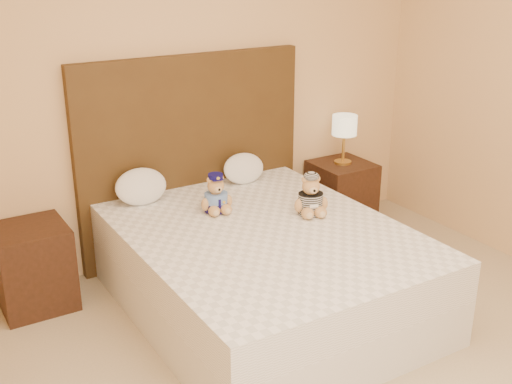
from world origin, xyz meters
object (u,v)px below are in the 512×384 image
pillow_right (244,167)px  lamp (344,128)px  nightstand_left (34,267)px  teddy_police (216,193)px  bed (265,269)px  nightstand_right (341,195)px  teddy_prisoner (311,195)px  pillow_left (141,185)px

pillow_right → lamp: bearing=-1.9°
nightstand_left → teddy_police: 1.26m
nightstand_left → bed: bearing=-32.6°
nightstand_right → teddy_prisoner: (-0.86, -0.73, 0.41)m
nightstand_left → nightstand_right: same height
lamp → pillow_left: 1.74m
nightstand_left → pillow_right: size_ratio=1.65×
teddy_police → pillow_left: 0.54m
teddy_prisoner → pillow_left: teddy_prisoner is taller
lamp → pillow_left: (-1.73, 0.03, -0.17)m
teddy_prisoner → pillow_right: 0.77m
bed → pillow_left: 1.04m
lamp → teddy_police: bearing=-164.6°
bed → nightstand_left: 1.48m
nightstand_left → nightstand_right: size_ratio=1.00×
bed → nightstand_left: same height
teddy_prisoner → pillow_left: 1.16m
pillow_left → pillow_right: 0.81m
nightstand_right → lamp: lamp is taller
nightstand_right → pillow_right: size_ratio=1.65×
bed → nightstand_right: size_ratio=3.64×
nightstand_right → teddy_prisoner: size_ratio=2.05×
teddy_prisoner → pillow_right: (-0.06, 0.76, -0.02)m
nightstand_left → teddy_prisoner: size_ratio=2.05×
bed → lamp: 1.59m
lamp → pillow_right: (-0.92, 0.03, -0.18)m
nightstand_right → teddy_prisoner: 1.20m
teddy_police → nightstand_left: bearing=169.2°
nightstand_right → teddy_police: (-1.37, -0.38, 0.41)m
pillow_right → teddy_police: bearing=-137.8°
nightstand_right → nightstand_left: bearing=180.0°
lamp → nightstand_left: bearing=180.0°
nightstand_left → lamp: size_ratio=1.38×
nightstand_right → teddy_police: teddy_police is taller
pillow_left → teddy_police: bearing=-48.3°
nightstand_left → pillow_left: pillow_left is taller
nightstand_left → teddy_prisoner: teddy_prisoner is taller
nightstand_right → pillow_left: bearing=179.0°
pillow_left → pillow_right: bearing=0.0°
pillow_left → pillow_right: (0.81, 0.00, -0.01)m
teddy_prisoner → pillow_left: bearing=156.4°
bed → nightstand_right: (1.25, 0.80, -0.00)m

